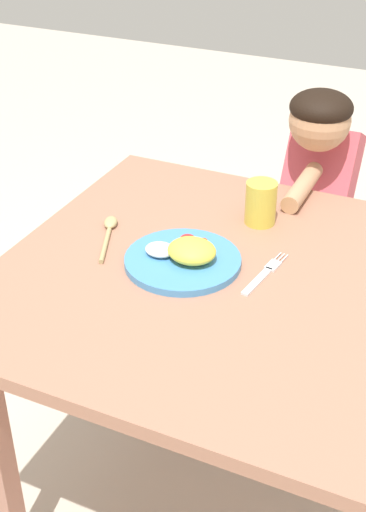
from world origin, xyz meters
TOP-DOWN VIEW (x-y plane):
  - ground_plane at (0.00, 0.00)m, footprint 8.00×8.00m
  - dining_table at (0.00, 0.00)m, footprint 1.00×0.95m
  - plate at (-0.11, -0.00)m, footprint 0.26×0.26m
  - fork at (0.07, 0.03)m, footprint 0.05×0.20m
  - spoon at (-0.33, 0.05)m, footprint 0.10×0.19m
  - drinking_cup at (-0.02, 0.25)m, footprint 0.08×0.08m
  - person at (0.03, 0.63)m, footprint 0.20×0.43m

SIDE VIEW (x-z plane):
  - ground_plane at x=0.00m, z-range 0.00..0.00m
  - person at x=0.03m, z-range 0.05..1.04m
  - dining_table at x=0.00m, z-range 0.27..1.01m
  - fork at x=0.07m, z-range 0.74..0.74m
  - spoon at x=-0.33m, z-range 0.74..0.76m
  - plate at x=-0.11m, z-range 0.73..0.79m
  - drinking_cup at x=-0.02m, z-range 0.74..0.85m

